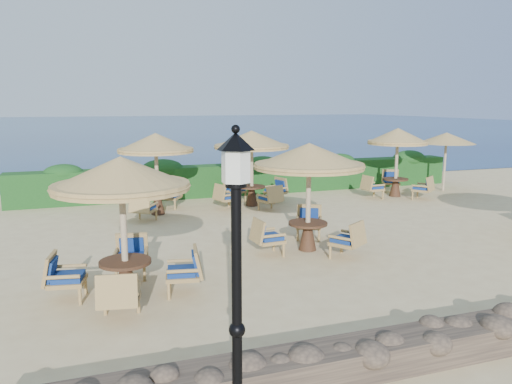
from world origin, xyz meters
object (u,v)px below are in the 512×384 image
object	(u,v)px
cafe_set_0	(123,206)
cafe_set_5	(397,151)
extra_parasol	(446,138)
lamp_post	(237,299)
cafe_set_3	(156,156)
cafe_set_4	(252,156)
cafe_set_1	(309,175)

from	to	relation	value
cafe_set_0	cafe_set_5	bearing A→B (deg)	33.43
extra_parasol	cafe_set_5	distance (m)	2.75
lamp_post	cafe_set_3	size ratio (longest dim) A/B	1.20
lamp_post	cafe_set_0	bearing A→B (deg)	100.78
cafe_set_3	cafe_set_4	size ratio (longest dim) A/B	0.96
lamp_post	cafe_set_1	bearing A→B (deg)	58.90
cafe_set_0	cafe_set_5	size ratio (longest dim) A/B	1.04
lamp_post	cafe_set_4	distance (m)	12.35
lamp_post	cafe_set_4	xyz separation A→B (m)	(4.07, 11.65, 0.23)
cafe_set_0	cafe_set_5	distance (m)	12.90
lamp_post	cafe_set_0	xyz separation A→B (m)	(-0.84, 4.42, 0.19)
extra_parasol	cafe_set_0	xyz separation A→B (m)	(-13.44, -7.58, -0.43)
cafe_set_1	cafe_set_3	distance (m)	6.02
lamp_post	cafe_set_3	xyz separation A→B (m)	(0.72, 11.32, 0.38)
extra_parasol	cafe_set_1	distance (m)	10.74
lamp_post	extra_parasol	size ratio (longest dim) A/B	1.38
cafe_set_0	cafe_set_5	world-z (taller)	same
cafe_set_3	cafe_set_5	size ratio (longest dim) A/B	1.00
cafe_set_3	cafe_set_4	bearing A→B (deg)	5.67
lamp_post	cafe_set_5	distance (m)	15.21
cafe_set_4	cafe_set_3	bearing A→B (deg)	-174.33
extra_parasol	cafe_set_3	size ratio (longest dim) A/B	0.87
cafe_set_0	extra_parasol	bearing A→B (deg)	29.44
lamp_post	extra_parasol	xyz separation A→B (m)	(12.60, 12.00, 0.62)
cafe_set_4	cafe_set_5	xyz separation A→B (m)	(5.85, -0.13, -0.01)
cafe_set_3	cafe_set_4	xyz separation A→B (m)	(3.35, 0.33, -0.15)
extra_parasol	cafe_set_4	size ratio (longest dim) A/B	0.83
cafe_set_3	cafe_set_5	xyz separation A→B (m)	(9.20, 0.20, -0.16)
cafe_set_1	cafe_set_5	xyz separation A→B (m)	(6.27, 5.46, -0.12)
cafe_set_0	cafe_set_1	world-z (taller)	same
extra_parasol	cafe_set_4	distance (m)	8.54
cafe_set_1	cafe_set_0	bearing A→B (deg)	-159.91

